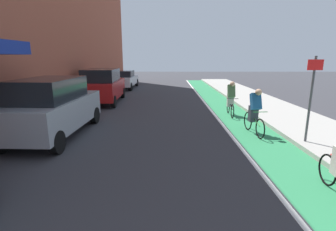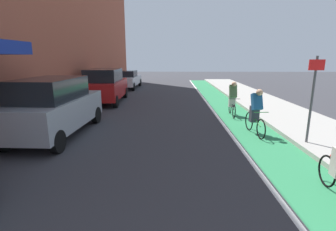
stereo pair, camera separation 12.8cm
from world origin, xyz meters
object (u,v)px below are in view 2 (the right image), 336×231
Objects in this scene: parked_suv_red at (105,85)px; street_sign_post at (313,92)px; parked_sedan_white at (126,79)px; cyclist_mid at (256,111)px; cyclist_trailing at (233,99)px; parked_suv_silver at (55,107)px.

parked_suv_red is 11.01m from street_sign_post.
street_sign_post is at bearing -60.92° from parked_sedan_white.
cyclist_trailing is at bearing 92.53° from cyclist_mid.
parked_sedan_white is (-0.00, 6.98, -0.23)m from parked_suv_red.
parked_suv_red is at bearing 137.04° from street_sign_post.
parked_suv_silver is at bearing -90.04° from parked_suv_red.
cyclist_mid is (6.86, -13.24, 0.06)m from parked_sedan_white.
cyclist_trailing reaches higher than parked_sedan_white.
cyclist_mid is (6.86, -6.26, -0.17)m from parked_suv_red.
parked_suv_red is 0.99× the size of parked_sedan_white.
street_sign_post is (8.05, -14.47, 0.87)m from parked_sedan_white.
cyclist_mid is at bearing -87.47° from cyclist_trailing.
parked_sedan_white is at bearing 119.08° from street_sign_post.
parked_suv_red is at bearing 153.10° from cyclist_trailing.
street_sign_post is at bearing -6.99° from parked_suv_silver.
parked_sedan_white is 14.92m from cyclist_mid.
cyclist_mid reaches higher than parked_sedan_white.
parked_sedan_white is at bearing 90.03° from parked_suv_red.
parked_suv_silver is 0.98× the size of parked_suv_red.
parked_sedan_white is (0.00, 13.49, -0.23)m from parked_suv_silver.
parked_suv_silver is 13.49m from parked_sedan_white.
parked_sedan_white is at bearing 122.95° from cyclist_trailing.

